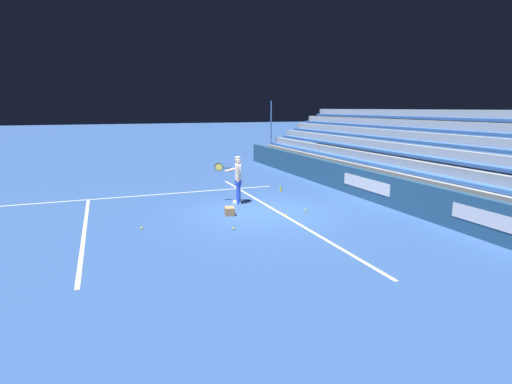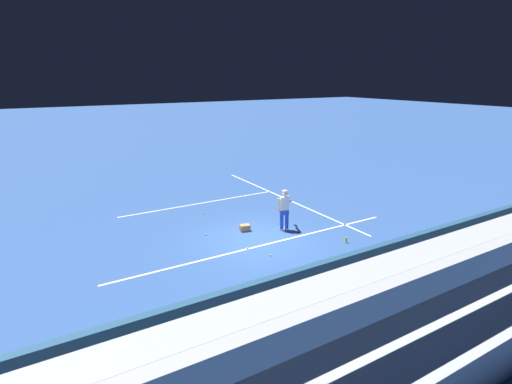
{
  "view_description": "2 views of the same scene",
  "coord_description": "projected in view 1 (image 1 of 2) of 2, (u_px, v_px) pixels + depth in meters",
  "views": [
    {
      "loc": [
        -11.97,
        4.83,
        3.42
      ],
      "look_at": [
        -0.06,
        0.26,
        0.73
      ],
      "focal_mm": 28.0,
      "sensor_mm": 36.0,
      "label": 1
    },
    {
      "loc": [
        -7.45,
        -12.32,
        6.17
      ],
      "look_at": [
        0.93,
        1.65,
        1.42
      ],
      "focal_mm": 28.0,
      "sensor_mm": 36.0,
      "label": 2
    }
  ],
  "objects": [
    {
      "name": "ground_plane",
      "position": [
        263.0,
        212.0,
        13.33
      ],
      "size": [
        160.0,
        160.0,
        0.0
      ],
      "primitive_type": "plane",
      "color": "#2D5193"
    },
    {
      "name": "court_baseline_white",
      "position": [
        276.0,
        211.0,
        13.51
      ],
      "size": [
        12.0,
        0.1,
        0.01
      ],
      "primitive_type": "cube",
      "color": "white",
      "rests_on": "ground"
    },
    {
      "name": "court_sideline_white",
      "position": [
        130.0,
        197.0,
        15.69
      ],
      "size": [
        0.1,
        12.0,
        0.01
      ],
      "primitive_type": "cube",
      "color": "white",
      "rests_on": "ground"
    },
    {
      "name": "court_service_line_white",
      "position": [
        85.0,
        230.0,
        11.41
      ],
      "size": [
        8.22,
        0.1,
        0.01
      ],
      "primitive_type": "cube",
      "color": "white",
      "rests_on": "ground"
    },
    {
      "name": "back_wall_sponsor_board",
      "position": [
        375.0,
        187.0,
        14.78
      ],
      "size": [
        24.85,
        0.25,
        1.1
      ],
      "color": "navy",
      "rests_on": "ground"
    },
    {
      "name": "bleacher_stand",
      "position": [
        430.0,
        176.0,
        15.65
      ],
      "size": [
        23.61,
        4.0,
        3.85
      ],
      "color": "#9EA3A8",
      "rests_on": "ground"
    },
    {
      "name": "tennis_player",
      "position": [
        238.0,
        179.0,
        14.41
      ],
      "size": [
        0.83,
        0.92,
        1.71
      ],
      "color": "blue",
      "rests_on": "ground"
    },
    {
      "name": "ball_box_cardboard",
      "position": [
        230.0,
        211.0,
        12.98
      ],
      "size": [
        0.45,
        0.37,
        0.26
      ],
      "primitive_type": "cube",
      "rotation": [
        0.0,
        0.0,
        -0.2
      ],
      "color": "#A87F51",
      "rests_on": "ground"
    },
    {
      "name": "tennis_ball_midcourt",
      "position": [
        286.0,
        215.0,
        12.83
      ],
      "size": [
        0.07,
        0.07,
        0.07
      ],
      "primitive_type": "sphere",
      "color": "#CCE533",
      "rests_on": "ground"
    },
    {
      "name": "tennis_ball_toward_net",
      "position": [
        233.0,
        229.0,
        11.42
      ],
      "size": [
        0.07,
        0.07,
        0.07
      ],
      "primitive_type": "sphere",
      "color": "#CCE533",
      "rests_on": "ground"
    },
    {
      "name": "tennis_ball_near_player",
      "position": [
        142.0,
        228.0,
        11.47
      ],
      "size": [
        0.07,
        0.07,
        0.07
      ],
      "primitive_type": "sphere",
      "color": "#CCE533",
      "rests_on": "ground"
    },
    {
      "name": "tennis_ball_on_baseline",
      "position": [
        306.0,
        210.0,
        13.53
      ],
      "size": [
        0.07,
        0.07,
        0.07
      ],
      "primitive_type": "sphere",
      "color": "#CCE533",
      "rests_on": "ground"
    },
    {
      "name": "water_bottle",
      "position": [
        281.0,
        189.0,
        16.56
      ],
      "size": [
        0.07,
        0.07,
        0.22
      ],
      "primitive_type": "cylinder",
      "color": "yellow",
      "rests_on": "ground"
    }
  ]
}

